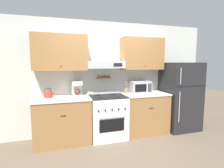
{
  "coord_description": "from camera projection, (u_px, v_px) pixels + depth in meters",
  "views": [
    {
      "loc": [
        -0.99,
        -3.23,
        1.63
      ],
      "look_at": [
        0.09,
        0.28,
        1.18
      ],
      "focal_mm": 28.0,
      "sensor_mm": 36.0,
      "label": 1
    }
  ],
  "objects": [
    {
      "name": "stove_range",
      "position": [
        107.0,
        117.0,
        3.81
      ],
      "size": [
        0.76,
        0.71,
        0.99
      ],
      "color": "white",
      "rests_on": "ground_plane"
    },
    {
      "name": "wall_back",
      "position": [
        103.0,
        70.0,
        3.98
      ],
      "size": [
        5.2,
        0.46,
        2.55
      ],
      "color": "silver",
      "rests_on": "ground_plane"
    },
    {
      "name": "tea_kettle",
      "position": [
        48.0,
        94.0,
        3.52
      ],
      "size": [
        0.21,
        0.16,
        0.2
      ],
      "color": "red",
      "rests_on": "counter_left"
    },
    {
      "name": "coffee_maker",
      "position": [
        77.0,
        89.0,
        3.71
      ],
      "size": [
        0.21,
        0.24,
        0.31
      ],
      "color": "white",
      "rests_on": "counter_left"
    },
    {
      "name": "counter_right",
      "position": [
        144.0,
        113.0,
        4.09
      ],
      "size": [
        1.03,
        0.69,
        0.93
      ],
      "color": "olive",
      "rests_on": "ground_plane"
    },
    {
      "name": "utensil_crock",
      "position": [
        126.0,
        90.0,
        4.01
      ],
      "size": [
        0.11,
        0.11,
        0.28
      ],
      "color": "#8E7051",
      "rests_on": "counter_right"
    },
    {
      "name": "microwave",
      "position": [
        139.0,
        87.0,
        4.12
      ],
      "size": [
        0.47,
        0.41,
        0.27
      ],
      "color": "#ADAFB5",
      "rests_on": "counter_right"
    },
    {
      "name": "ground_plane",
      "position": [
        112.0,
        143.0,
        3.55
      ],
      "size": [
        16.0,
        16.0,
        0.0
      ],
      "primitive_type": "plane",
      "color": "brown"
    },
    {
      "name": "counter_left",
      "position": [
        63.0,
        120.0,
        3.55
      ],
      "size": [
        1.11,
        0.69,
        0.93
      ],
      "color": "olive",
      "rests_on": "ground_plane"
    },
    {
      "name": "refrigerator",
      "position": [
        180.0,
        96.0,
        4.28
      ],
      "size": [
        0.81,
        0.75,
        1.63
      ],
      "color": "#232326",
      "rests_on": "ground_plane"
    }
  ]
}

